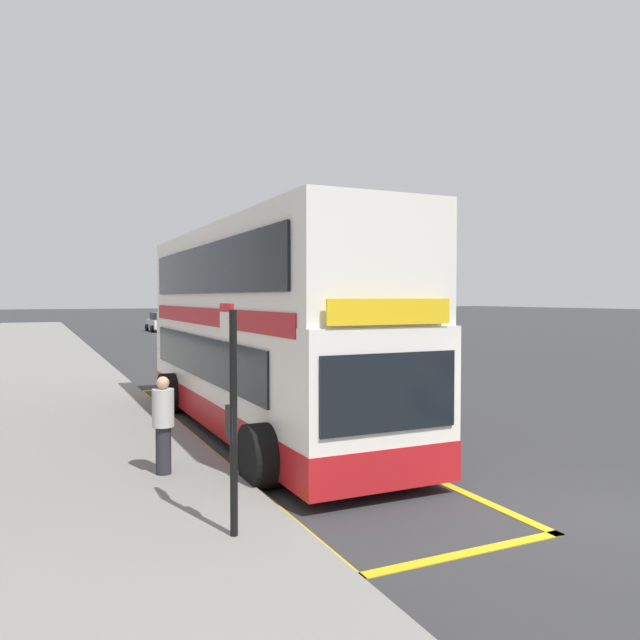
% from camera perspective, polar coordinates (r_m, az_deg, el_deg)
% --- Properties ---
extents(ground_plane, '(260.00, 260.00, 0.00)m').
position_cam_1_polar(ground_plane, '(38.36, -14.57, -2.33)').
color(ground_plane, '#333335').
extents(pavement_near, '(6.00, 76.00, 0.14)m').
position_cam_1_polar(pavement_near, '(37.73, -25.10, -2.43)').
color(pavement_near, gray).
rests_on(pavement_near, ground).
extents(double_decker_bus, '(3.19, 10.84, 4.40)m').
position_cam_1_polar(double_decker_bus, '(13.50, -5.61, -1.54)').
color(double_decker_bus, white).
rests_on(double_decker_bus, ground).
extents(bus_bay_markings, '(2.95, 14.24, 0.01)m').
position_cam_1_polar(bus_bay_markings, '(13.67, -5.71, -10.21)').
color(bus_bay_markings, gold).
rests_on(bus_bay_markings, ground).
extents(bus_stop_sign, '(0.09, 0.51, 2.71)m').
position_cam_1_polar(bus_stop_sign, '(7.34, -8.17, -7.22)').
color(bus_stop_sign, black).
rests_on(bus_stop_sign, pavement_near).
extents(parked_car_white_kerbside, '(2.09, 4.20, 1.62)m').
position_cam_1_polar(parked_car_white_kerbside, '(54.54, -14.50, -0.19)').
color(parked_car_white_kerbside, silver).
rests_on(parked_car_white_kerbside, ground).
extents(parked_car_maroon_across, '(2.09, 4.20, 1.62)m').
position_cam_1_polar(parked_car_maroon_across, '(28.64, -5.68, -2.15)').
color(parked_car_maroon_across, maroon).
rests_on(parked_car_maroon_across, ground).
extents(pedestrian_waiting_near_sign, '(0.34, 0.34, 1.54)m').
position_cam_1_polar(pedestrian_waiting_near_sign, '(10.12, -14.27, -9.07)').
color(pedestrian_waiting_near_sign, '#26262D').
rests_on(pedestrian_waiting_near_sign, pavement_near).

